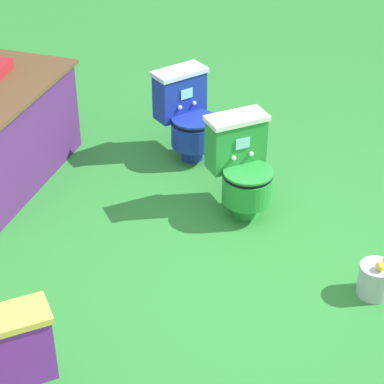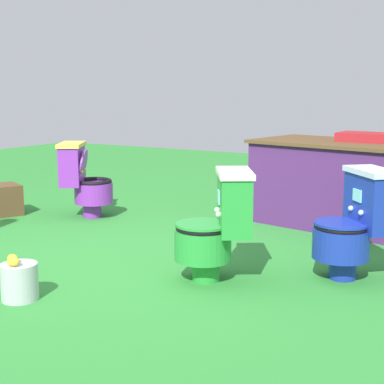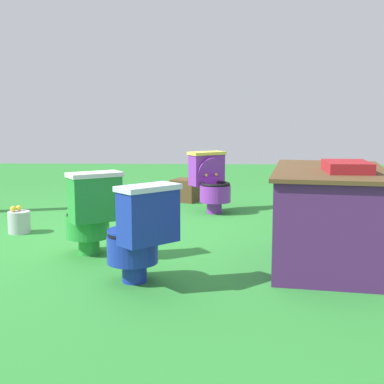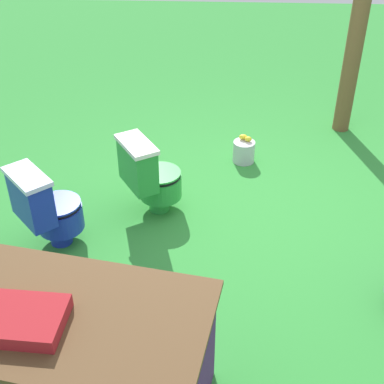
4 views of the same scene
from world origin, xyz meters
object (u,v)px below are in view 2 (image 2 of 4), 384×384
Objects in this scene: toilet_green at (217,225)px; toilet_purple at (84,179)px; toilet_blue at (355,223)px; vendor_table at (337,183)px; lemon_bucket at (19,281)px; small_crate at (2,200)px.

toilet_purple is at bearing 30.75° from toilet_green.
toilet_blue is 0.90m from toilet_green.
vendor_table is at bearing -37.64° from toilet_green.
lemon_bucket is at bearing 89.40° from toilet_blue.
toilet_blue is 2.81m from toilet_purple.
toilet_purple is at bearing 23.60° from small_crate.
toilet_green is at bearing 31.58° from toilet_purple.
lemon_bucket is (-1.58, -1.43, -0.25)m from toilet_blue.
toilet_green is at bearing 81.47° from toilet_blue.
lemon_bucket is at bearing 105.44° from toilet_green.
small_crate reaches higher than lemon_bucket.
toilet_green reaches higher than small_crate.
toilet_blue is 1.00× the size of toilet_green.
small_crate is at bearing -97.98° from toilet_purple.
small_crate is at bearing 43.82° from toilet_green.
toilet_blue is 2.14m from lemon_bucket.
toilet_green reaches higher than lemon_bucket.
toilet_blue is 1.00× the size of toilet_purple.
vendor_table is at bearing -21.21° from toilet_blue.
small_crate is at bearing -156.85° from vendor_table.
toilet_blue is at bearing 47.89° from toilet_purple.
toilet_green is 2.63× the size of lemon_bucket.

